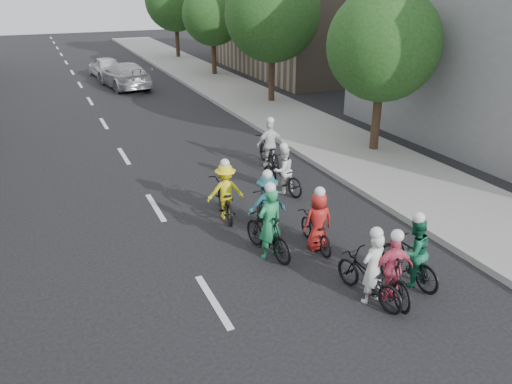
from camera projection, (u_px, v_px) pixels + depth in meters
ground at (213, 301)px, 10.22m from camera, size 120.00×120.00×0.00m
sidewalk_right at (311, 130)px, 21.59m from camera, size 4.00×80.00×0.15m
curb_right at (270, 135)px, 20.85m from camera, size 0.18×80.00×0.18m
bldg_se at (313, 12)px, 34.80m from camera, size 10.00×14.00×8.00m
tree_r_0 at (383, 45)px, 17.50m from camera, size 4.00×4.00×5.97m
tree_r_1 at (272, 13)px, 24.85m from camera, size 4.80×4.80×6.93m
tree_r_2 at (213, 15)px, 32.63m from camera, size 4.00×4.00×5.97m
tree_r_3 at (175, 1)px, 39.97m from camera, size 4.80×4.80×6.93m
cyclist_0 at (370, 276)px, 10.09m from camera, size 0.92×1.89×1.69m
cyclist_1 at (412, 256)px, 10.63m from camera, size 0.80×1.74×1.71m
cyclist_2 at (225, 196)px, 13.65m from camera, size 1.09×2.03×1.71m
cyclist_3 at (391, 272)px, 10.12m from camera, size 0.90×1.81×1.61m
cyclist_4 at (317, 227)px, 12.07m from camera, size 0.76×1.67×1.63m
cyclist_5 at (269, 230)px, 11.68m from camera, size 0.82×1.85×1.90m
cyclist_6 at (282, 174)px, 15.30m from camera, size 1.02×2.02×1.60m
cyclist_7 at (266, 207)px, 12.89m from camera, size 1.08×1.74×1.70m
cyclist_8 at (269, 150)px, 17.36m from camera, size 1.00×2.01×1.80m
follow_car_lead at (124, 75)px, 30.10m from camera, size 2.81×5.46×1.52m
follow_car_trail at (105, 67)px, 33.43m from camera, size 2.03×4.20×1.38m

